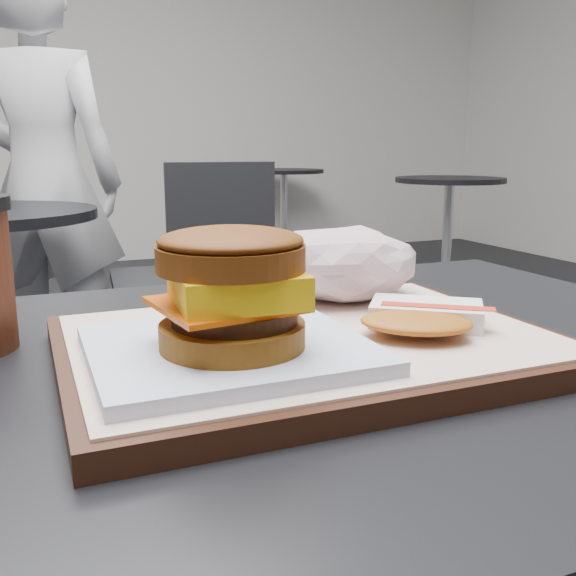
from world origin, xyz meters
The scene contains 9 objects.
customer_table centered at (0.00, 0.00, 0.58)m, with size 0.80×0.60×0.77m.
serving_tray centered at (-0.02, -0.02, 0.78)m, with size 0.38×0.28×0.02m.
breakfast_sandwich centered at (-0.09, -0.06, 0.83)m, with size 0.19×0.17×0.09m.
hash_brown centered at (0.07, -0.04, 0.80)m, with size 0.14×0.13×0.02m.
crumpled_wrapper centered at (0.06, 0.08, 0.82)m, with size 0.16×0.12×0.07m, color silver, non-canonical shape.
neighbor_chair centered at (0.33, 1.79, 0.51)m, with size 0.62×0.46×0.88m.
patron centered at (-0.13, 2.16, 0.80)m, with size 0.58×0.38×1.60m, color #BDBCC1.
bg_table_near centered at (2.20, 2.80, 0.56)m, with size 0.66×0.66×0.75m.
bg_table_far centered at (1.80, 4.50, 0.56)m, with size 0.66×0.66×0.75m.
Camera 1 is at (-0.22, -0.46, 0.93)m, focal length 40.00 mm.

